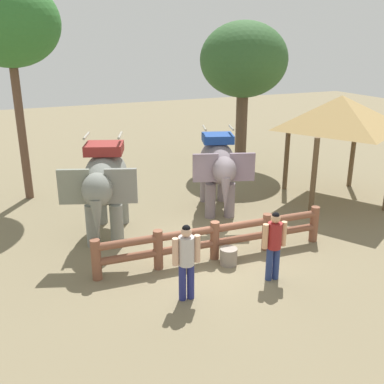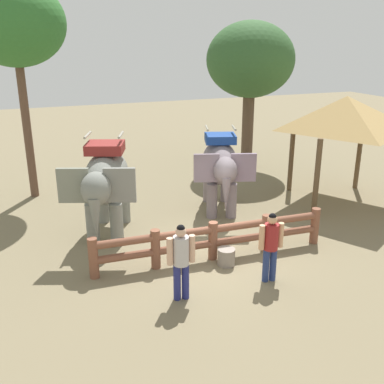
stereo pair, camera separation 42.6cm
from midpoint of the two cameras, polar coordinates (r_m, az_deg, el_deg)
ground_plane at (r=12.26m, az=3.20°, el=-8.02°), size 60.00×60.00×0.00m
log_fence at (r=11.81m, az=3.73°, el=-5.89°), size 6.45×0.56×1.05m
elephant_near_left at (r=12.98m, az=-10.05°, el=1.40°), size 2.55×3.61×3.03m
elephant_center at (r=14.74m, az=4.48°, el=3.37°), size 2.34×3.40×2.85m
tourist_woman_in_black at (r=9.86m, az=-0.16°, el=-8.31°), size 0.64×0.38×1.81m
tourist_man_in_blue at (r=10.79m, az=11.17°, el=-6.35°), size 0.62×0.37×1.76m
thatched_shelter at (r=16.32m, az=19.74°, el=9.34°), size 4.44×4.44×3.74m
tree_far_left at (r=16.69m, az=-21.05°, el=19.38°), size 3.37×3.37×7.49m
tree_back_center at (r=20.03m, az=8.09°, el=16.23°), size 3.77×3.77×6.30m
feed_bucket at (r=11.70m, az=5.46°, el=-8.26°), size 0.45×0.45×0.45m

